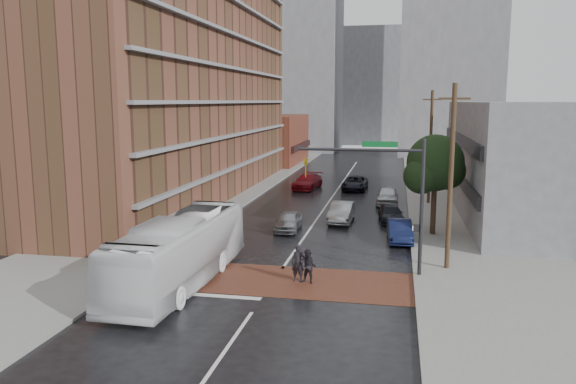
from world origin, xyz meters
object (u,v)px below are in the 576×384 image
Objects in this scene: transit_bus at (180,251)px; suv_travel at (355,183)px; car_travel_b at (342,212)px; pedestrian_a at (298,263)px; car_parked_mid at (391,214)px; car_parked_near at (400,231)px; car_parked_far at (387,195)px; pedestrian_b at (308,267)px; car_travel_c at (307,182)px; car_travel_a at (289,221)px.

transit_bus reaches higher than suv_travel.
pedestrian_a is at bearing -90.20° from car_travel_b.
pedestrian_a is at bearing -89.06° from suv_travel.
car_parked_mid is at bearing 15.49° from car_travel_b.
car_parked_near is (4.30, -5.18, -0.06)m from car_travel_b.
car_travel_b is at bearing 93.37° from pedestrian_a.
pedestrian_a is 10.71m from car_parked_near.
car_parked_far reaches higher than car_parked_near.
pedestrian_b reaches higher than car_travel_c.
car_parked_far is at bearing 71.25° from car_travel_b.
suv_travel is 8.37m from car_parked_far.
car_parked_mid is (3.66, 0.82, -0.15)m from car_travel_b.
pedestrian_a is at bearing -73.13° from car_travel_c.
car_travel_b is at bearing 125.66° from car_parked_near.
car_parked_near is 13.38m from car_parked_far.
transit_bus is at bearing -127.16° from car_parked_mid.
car_travel_a is 0.78× the size of suv_travel.
car_parked_far is at bearing 86.96° from car_parked_mid.
pedestrian_a is at bearing -122.33° from car_parked_near.
car_travel_c is (-4.93, 30.36, -0.10)m from pedestrian_b.
pedestrian_a reaches higher than car_travel_c.
suv_travel is at bearing 98.09° from car_parked_mid.
car_parked_mid is 7.35m from car_parked_far.
pedestrian_b is at bearing 13.42° from transit_bus.
car_travel_a is 13.47m from car_parked_far.
pedestrian_a is 30.47m from car_travel_c.
car_travel_a is at bearing -97.41° from suv_travel.
suv_travel is at bearing 104.65° from pedestrian_b.
car_travel_c is at bearing 110.42° from car_parked_near.
car_parked_near reaches higher than car_travel_a.
car_travel_b reaches higher than suv_travel.
car_travel_c reaches higher than suv_travel.
car_parked_near is at bearing -75.86° from suv_travel.
car_travel_a is at bearing 120.54° from pedestrian_b.
transit_bus is 17.44m from car_travel_b.
transit_bus reaches higher than car_travel_a.
car_travel_b is (6.45, 16.18, -0.95)m from transit_bus.
car_travel_b reaches higher than car_parked_mid.
pedestrian_a is 0.41× the size of car_parked_far.
car_parked_mid is at bearing 90.75° from pedestrian_b.
car_parked_near is at bearing 46.75° from transit_bus.
pedestrian_a is 0.60m from pedestrian_b.
car_travel_a is (3.04, 12.62, -1.03)m from transit_bus.
car_travel_a is 0.95× the size of car_parked_mid.
car_travel_a is at bearing 164.10° from car_parked_near.
transit_bus is at bearing -153.03° from pedestrian_b.
pedestrian_a is at bearing -112.42° from car_parked_mid.
car_travel_b is 1.09× the size of car_parked_mid.
pedestrian_b reaches higher than car_travel_b.
car_parked_near is at bearing -11.93° from car_travel_a.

